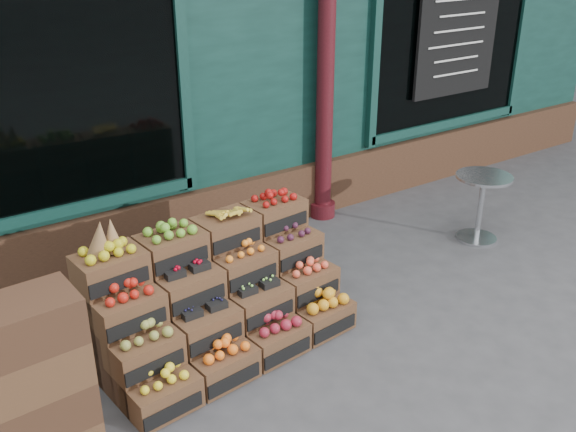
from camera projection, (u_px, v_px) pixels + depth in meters
ground at (359, 338)px, 5.06m from camera, size 60.00×60.00×0.00m
crate_display at (217, 301)px, 4.86m from camera, size 2.00×1.11×1.20m
spare_crates at (37, 386)px, 3.66m from camera, size 0.59×0.42×1.13m
bistro_table at (481, 200)px, 6.49m from camera, size 0.56×0.56×0.71m
shopkeeper at (68, 156)px, 6.01m from camera, size 0.81×0.60×2.01m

